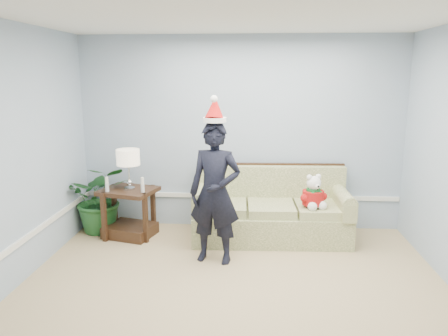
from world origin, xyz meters
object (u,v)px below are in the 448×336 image
sofa (271,213)px  teddy_bear (313,196)px  side_table (130,218)px  table_lamp (128,159)px  houseplant (101,198)px  man (215,193)px

sofa → teddy_bear: sofa is taller
side_table → table_lamp: (0.02, -0.02, 0.82)m
table_lamp → teddy_bear: table_lamp is taller
teddy_bear → houseplant: bearing=152.1°
sofa → table_lamp: (-1.89, -0.12, 0.74)m
sofa → table_lamp: bearing=-178.5°
houseplant → man: man is taller
houseplant → teddy_bear: 2.89m
side_table → man: 1.54m
houseplant → teddy_bear: size_ratio=2.18×
sofa → houseplant: 2.35m
houseplant → teddy_bear: houseplant is taller
teddy_bear → man: bearing=-176.7°
houseplant → sofa: bearing=-1.4°
sofa → houseplant: (-2.35, 0.06, 0.14)m
table_lamp → houseplant: size_ratio=0.56×
sofa → teddy_bear: (0.52, -0.24, 0.32)m
houseplant → teddy_bear: bearing=-5.9°
side_table → teddy_bear: (2.43, -0.15, 0.40)m
sofa → side_table: 1.91m
table_lamp → teddy_bear: (2.41, -0.12, -0.42)m
table_lamp → teddy_bear: bearing=-3.0°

